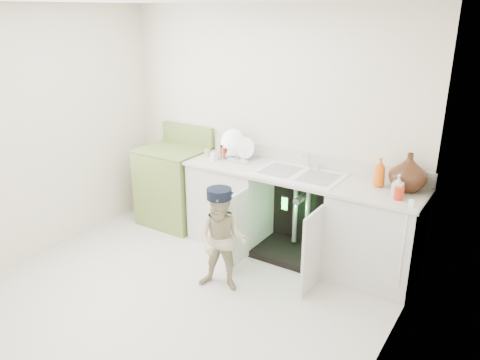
# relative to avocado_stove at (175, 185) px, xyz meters

# --- Properties ---
(ground) EXTENTS (3.50, 3.50, 0.00)m
(ground) POSITION_rel_avocado_stove_xyz_m (1.05, -1.18, -0.47)
(ground) COLOR beige
(ground) RESTS_ON ground
(room_shell) EXTENTS (6.00, 5.50, 1.26)m
(room_shell) POSITION_rel_avocado_stove_xyz_m (1.05, -1.18, 0.78)
(room_shell) COLOR silver
(room_shell) RESTS_ON ground
(counter_run) EXTENTS (2.44, 1.02, 1.25)m
(counter_run) POSITION_rel_avocado_stove_xyz_m (1.64, 0.03, 0.01)
(counter_run) COLOR silver
(counter_run) RESTS_ON ground
(avocado_stove) EXTENTS (0.74, 0.65, 1.15)m
(avocado_stove) POSITION_rel_avocado_stove_xyz_m (0.00, 0.00, 0.00)
(avocado_stove) COLOR olive
(avocado_stove) RESTS_ON ground
(repair_worker) EXTENTS (0.64, 0.81, 0.97)m
(repair_worker) POSITION_rel_avocado_stove_xyz_m (1.30, -0.89, 0.02)
(repair_worker) COLOR #C9BC90
(repair_worker) RESTS_ON ground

